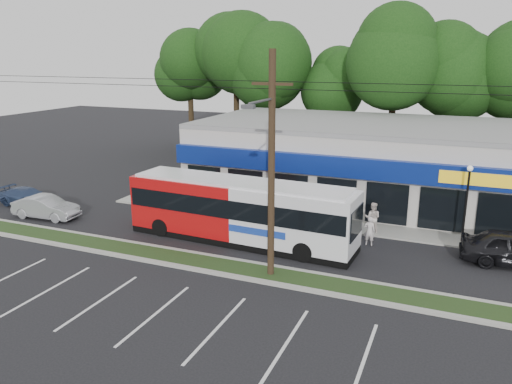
{
  "coord_description": "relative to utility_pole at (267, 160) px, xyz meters",
  "views": [
    {
      "loc": [
        10.43,
        -18.61,
        9.77
      ],
      "look_at": [
        0.61,
        5.0,
        2.7
      ],
      "focal_mm": 35.0,
      "sensor_mm": 36.0,
      "label": 1
    }
  ],
  "objects": [
    {
      "name": "ground",
      "position": [
        -2.83,
        -0.93,
        -5.41
      ],
      "size": [
        120.0,
        120.0,
        0.0
      ],
      "primitive_type": "plane",
      "color": "black",
      "rests_on": "ground"
    },
    {
      "name": "sidewalk",
      "position": [
        2.17,
        8.07,
        -5.36
      ],
      "size": [
        32.0,
        2.2,
        0.1
      ],
      "primitive_type": "cube",
      "color": "#9E9E93",
      "rests_on": "ground"
    },
    {
      "name": "strip_mall",
      "position": [
        2.67,
        14.99,
        -2.76
      ],
      "size": [
        25.0,
        12.55,
        5.3
      ],
      "color": "#B8B3AB",
      "rests_on": "ground"
    },
    {
      "name": "metrobus",
      "position": [
        -2.91,
        3.57,
        -3.62
      ],
      "size": [
        12.67,
        3.25,
        3.38
      ],
      "rotation": [
        0.0,
        0.0,
        -0.05
      ],
      "color": "#B30D0F",
      "rests_on": "ground"
    },
    {
      "name": "pedestrian_a",
      "position": [
        3.61,
        5.63,
        -4.62
      ],
      "size": [
        0.58,
        0.38,
        1.59
      ],
      "primitive_type": "imported",
      "rotation": [
        0.0,
        0.0,
        3.14
      ],
      "color": "silver",
      "rests_on": "ground"
    },
    {
      "name": "grass_strip",
      "position": [
        -2.83,
        0.07,
        -5.35
      ],
      "size": [
        40.0,
        1.6,
        0.12
      ],
      "primitive_type": "cube",
      "color": "#1D3616",
      "rests_on": "ground"
    },
    {
      "name": "utility_pole",
      "position": [
        0.0,
        0.0,
        0.0
      ],
      "size": [
        50.0,
        2.77,
        10.0
      ],
      "color": "black",
      "rests_on": "ground"
    },
    {
      "name": "curb_south",
      "position": [
        -2.83,
        -0.78,
        -5.34
      ],
      "size": [
        40.0,
        0.25,
        0.14
      ],
      "primitive_type": "cube",
      "color": "#9E9E93",
      "rests_on": "ground"
    },
    {
      "name": "pedestrian_b",
      "position": [
        3.43,
        7.57,
        -4.51
      ],
      "size": [
        0.9,
        0.72,
        1.8
      ],
      "primitive_type": "imported",
      "rotation": [
        0.0,
        0.0,
        3.19
      ],
      "color": "silver",
      "rests_on": "ground"
    },
    {
      "name": "tree_line",
      "position": [
        1.17,
        25.07,
        3.0
      ],
      "size": [
        46.76,
        6.76,
        11.83
      ],
      "color": "black",
      "rests_on": "ground"
    },
    {
      "name": "curb_north",
      "position": [
        -2.83,
        0.92,
        -5.34
      ],
      "size": [
        40.0,
        0.25,
        0.14
      ],
      "primitive_type": "cube",
      "color": "#9E9E93",
      "rests_on": "ground"
    },
    {
      "name": "lamp_post",
      "position": [
        8.17,
        7.87,
        -2.74
      ],
      "size": [
        0.3,
        0.3,
        4.25
      ],
      "color": "black",
      "rests_on": "ground"
    },
    {
      "name": "car_silver",
      "position": [
        -15.61,
        2.57,
        -4.72
      ],
      "size": [
        4.28,
        1.76,
        1.38
      ],
      "primitive_type": "imported",
      "rotation": [
        0.0,
        0.0,
        1.64
      ],
      "color": "#97989E",
      "rests_on": "ground"
    },
    {
      "name": "car_blue",
      "position": [
        -18.71,
        4.06,
        -4.81
      ],
      "size": [
        4.23,
        1.88,
        1.21
      ],
      "primitive_type": "imported",
      "rotation": [
        0.0,
        0.0,
        1.52
      ],
      "color": "navy",
      "rests_on": "ground"
    }
  ]
}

